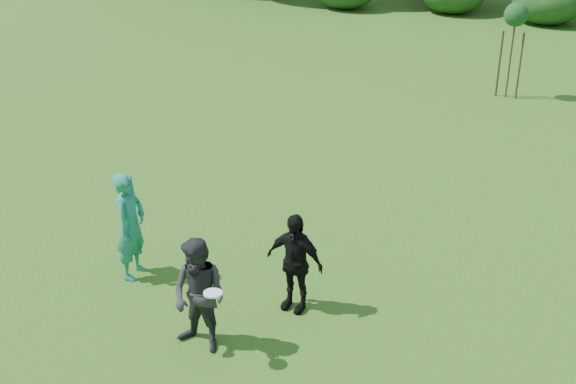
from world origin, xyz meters
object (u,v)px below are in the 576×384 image
(player_black, at_px, (294,262))
(player_grey, at_px, (199,296))
(player_teal, at_px, (131,226))
(sapling, at_px, (516,17))

(player_black, bearing_deg, player_grey, -113.01)
(player_teal, height_order, sapling, sapling)
(player_black, relative_size, sapling, 0.59)
(player_grey, xyz_separation_m, sapling, (1.25, 14.73, 1.53))
(player_teal, xyz_separation_m, player_grey, (2.19, -1.18, -0.07))
(player_teal, relative_size, player_grey, 1.08)
(player_black, distance_m, sapling, 13.26)
(player_grey, bearing_deg, player_teal, 155.22)
(sapling, bearing_deg, player_grey, -94.84)
(player_teal, relative_size, player_black, 1.15)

